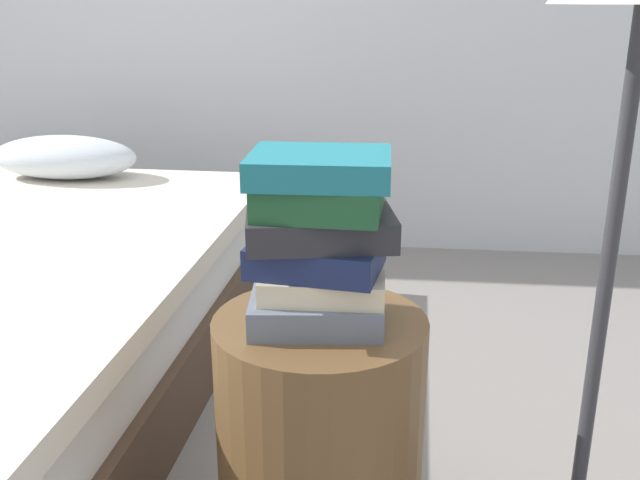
{
  "coord_description": "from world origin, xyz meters",
  "views": [
    {
      "loc": [
        0.13,
        -1.24,
        1.1
      ],
      "look_at": [
        0.0,
        0.0,
        0.68
      ],
      "focal_mm": 40.32,
      "sensor_mm": 36.0,
      "label": 1
    }
  ],
  "objects": [
    {
      "name": "side_table",
      "position": [
        0.0,
        0.0,
        0.26
      ],
      "size": [
        0.42,
        0.42,
        0.52
      ],
      "primitive_type": "cylinder",
      "color": "brown",
      "rests_on": "ground_plane"
    },
    {
      "name": "book_slate",
      "position": [
        -0.01,
        -0.01,
        0.55
      ],
      "size": [
        0.26,
        0.21,
        0.06
      ],
      "primitive_type": "cube",
      "rotation": [
        0.0,
        0.0,
        0.09
      ],
      "color": "slate",
      "rests_on": "side_table"
    },
    {
      "name": "book_cream",
      "position": [
        0.01,
        -0.0,
        0.6
      ],
      "size": [
        0.23,
        0.18,
        0.04
      ],
      "primitive_type": "cube",
      "rotation": [
        0.0,
        0.0,
        0.02
      ],
      "color": "beige",
      "rests_on": "book_slate"
    },
    {
      "name": "book_navy",
      "position": [
        -0.01,
        0.0,
        0.65
      ],
      "size": [
        0.26,
        0.2,
        0.06
      ],
      "primitive_type": "cube",
      "rotation": [
        0.0,
        0.0,
        -0.14
      ],
      "color": "#19234C",
      "rests_on": "book_cream"
    },
    {
      "name": "book_charcoal",
      "position": [
        0.0,
        0.0,
        0.71
      ],
      "size": [
        0.29,
        0.22,
        0.06
      ],
      "primitive_type": "cube",
      "rotation": [
        0.0,
        0.0,
        0.18
      ],
      "color": "#28282D",
      "rests_on": "book_navy"
    },
    {
      "name": "book_forest",
      "position": [
        -0.0,
        -0.01,
        0.77
      ],
      "size": [
        0.23,
        0.19,
        0.06
      ],
      "primitive_type": "cube",
      "rotation": [
        0.0,
        0.0,
        -0.04
      ],
      "color": "#1E512D",
      "rests_on": "book_charcoal"
    },
    {
      "name": "book_teal",
      "position": [
        -0.0,
        0.0,
        0.82
      ],
      "size": [
        0.25,
        0.21,
        0.05
      ],
      "primitive_type": "cube",
      "rotation": [
        0.0,
        0.0,
        0.02
      ],
      "color": "#1E727F",
      "rests_on": "book_forest"
    }
  ]
}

